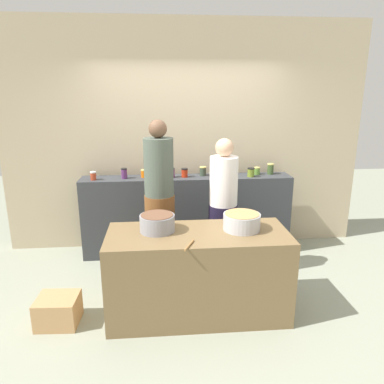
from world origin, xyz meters
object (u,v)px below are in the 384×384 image
Objects in this scene: preserve_jar_6 at (203,171)px; cook_with_tongs at (160,210)px; preserve_jar_2 at (144,173)px; cook_in_cap at (223,217)px; preserve_jar_9 at (251,172)px; preserve_jar_4 at (171,173)px; preserve_jar_0 at (93,176)px; preserve_jar_3 at (160,173)px; cooking_pot_left at (157,223)px; preserve_jar_1 at (124,173)px; preserve_jar_11 at (270,169)px; wooden_spoon at (189,245)px; preserve_jar_8 at (225,172)px; preserve_jar_10 at (257,171)px; preserve_jar_7 at (213,172)px; bread_crate at (58,310)px; preserve_jar_5 at (185,173)px; cooking_pot_center at (242,222)px.

cook_with_tongs is at bearing -126.52° from preserve_jar_6.
preserve_jar_2 is 0.06× the size of cook_in_cap.
preserve_jar_6 is 0.62m from preserve_jar_9.
preserve_jar_4 is 0.76m from cook_with_tongs.
preserve_jar_0 is 0.81× the size of preserve_jar_3.
cooking_pot_left is 0.20× the size of cook_in_cap.
preserve_jar_1 is at bearing 178.27° from preserve_jar_3.
cook_in_cap reaches higher than preserve_jar_11.
wooden_spoon is (-0.32, -1.75, -0.25)m from preserve_jar_6.
preserve_jar_3 is (0.44, -0.01, -0.00)m from preserve_jar_1.
preserve_jar_9 is at bearing -15.54° from preserve_jar_8.
preserve_jar_4 is 1.13m from preserve_jar_10.
preserve_jar_1 is 1.11× the size of preserve_jar_6.
preserve_jar_9 is at bearing -3.22° from preserve_jar_7.
preserve_jar_11 is (0.62, 0.03, 0.02)m from preserve_jar_8.
bread_crate is at bearing -145.82° from preserve_jar_10.
preserve_jar_9 is (1.98, 0.00, 0.00)m from preserve_jar_0.
preserve_jar_0 is at bearing -173.18° from preserve_jar_1.
preserve_jar_9 is at bearing -3.41° from preserve_jar_5.
preserve_jar_4 reaches higher than preserve_jar_6.
preserve_jar_7 is at bearing -3.86° from preserve_jar_2.
preserve_jar_4 is (0.59, 0.00, -0.00)m from preserve_jar_1.
preserve_jar_10 is 1.02m from cook_in_cap.
preserve_jar_0 is at bearing -177.14° from preserve_jar_4.
preserve_jar_0 reaches higher than preserve_jar_2.
cook_with_tongs is (-0.77, 0.64, -0.08)m from cooking_pot_center.
cooking_pot_left is at bearing -57.89° from preserve_jar_0.
cook_in_cap reaches higher than preserve_jar_0.
preserve_jar_8 is 0.62m from preserve_jar_11.
preserve_jar_0 reaches higher than cooking_pot_left.
cook_with_tongs is (0.19, -0.73, -0.25)m from preserve_jar_2.
cook_in_cap is at bearing -127.13° from preserve_jar_10.
preserve_jar_1 is 1.01× the size of preserve_jar_3.
preserve_jar_10 is at bearing 3.81° from preserve_jar_8.
cook_with_tongs reaches higher than preserve_jar_9.
preserve_jar_6 is 0.28m from preserve_jar_8.
cook_in_cap is (-0.58, -0.76, -0.35)m from preserve_jar_10.
preserve_jar_9 is at bearing -3.63° from preserve_jar_2.
preserve_jar_1 is 0.59m from preserve_jar_4.
cooking_pot_center is at bearing -93.08° from preserve_jar_8.
preserve_jar_6 is 0.72m from preserve_jar_10.
preserve_jar_7 is 0.62× the size of wooden_spoon.
wooden_spoon is at bearing -67.76° from preserve_jar_1.
preserve_jar_7 is 0.36× the size of bread_crate.
preserve_jar_6 is at bearing 169.14° from preserve_jar_9.
cook_in_cap is at bearing -79.48° from preserve_jar_6.
cook_in_cap is 1.94m from bread_crate.
wooden_spoon is at bearing -104.80° from preserve_jar_7.
cooking_pot_center is 0.22× the size of cook_in_cap.
preserve_jar_11 is 1.68m from cook_with_tongs.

